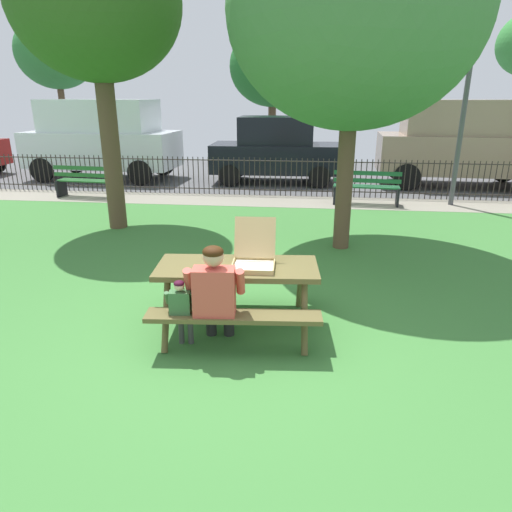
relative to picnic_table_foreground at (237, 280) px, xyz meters
The scene contains 18 objects.
ground 1.76m from the picnic_table_foreground, 92.60° to the left, with size 28.00×11.83×0.02m, color #3D7A37.
cobblestone_walkway 6.89m from the picnic_table_foreground, 90.62° to the left, with size 28.00×1.40×0.01m, color gray.
street_asphalt 11.17m from the picnic_table_foreground, 90.38° to the left, with size 28.00×7.18×0.01m, color #515154.
picnic_table_foreground is the anchor object (origin of this frame).
pizza_box_open 0.35m from the picnic_table_foreground, 15.85° to the left, with size 0.49×0.58×0.50m.
adult_at_table 0.54m from the picnic_table_foreground, 105.97° to the right, with size 0.63×0.61×1.19m.
child_at_table 0.76m from the picnic_table_foreground, 130.81° to the right, with size 0.32×0.31×0.82m.
iron_fence_streetside 7.56m from the picnic_table_foreground, 90.57° to the left, with size 22.17×0.03×1.01m.
park_bench_left 8.43m from the picnic_table_foreground, 127.13° to the left, with size 1.63×0.60×0.85m.
park_bench_center 7.07m from the picnic_table_foreground, 72.13° to the left, with size 1.63×0.59×0.85m.
lamp_post_walkway 8.45m from the picnic_table_foreground, 58.38° to the left, with size 0.28×0.28×4.56m.
tree_midground_left 4.73m from the picnic_table_foreground, 66.93° to the left, with size 3.98×3.98×5.59m.
tree_midground_right 6.20m from the picnic_table_foreground, 127.71° to the left, with size 3.05×3.05×5.52m.
parked_car_left 11.23m from the picnic_table_foreground, 121.31° to the left, with size 4.79×2.25×2.46m.
parked_car_center 9.59m from the picnic_table_foreground, 91.68° to the left, with size 3.93×1.89×1.98m.
parked_car_right 10.90m from the picnic_table_foreground, 61.71° to the left, with size 4.79×2.26×2.46m.
far_tree_left 19.36m from the picnic_table_foreground, 123.26° to the left, with size 3.37×3.37×5.86m.
far_tree_midleft 16.21m from the picnic_table_foreground, 93.38° to the left, with size 3.60×3.60×5.34m.
Camera 1 is at (0.84, -4.50, 2.57)m, focal length 32.31 mm.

